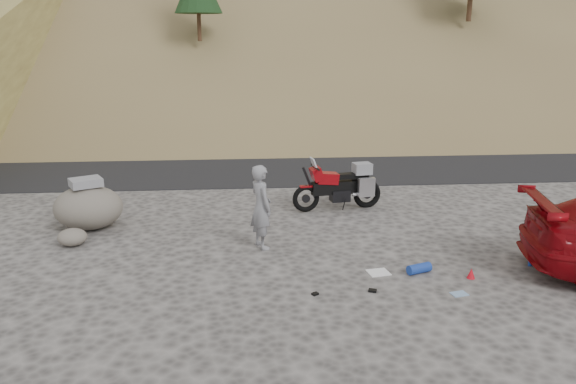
{
  "coord_description": "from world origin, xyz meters",
  "views": [
    {
      "loc": [
        -2.19,
        -10.75,
        4.44
      ],
      "look_at": [
        -1.24,
        1.48,
        1.0
      ],
      "focal_mm": 35.0,
      "sensor_mm": 36.0,
      "label": 1
    }
  ],
  "objects": [
    {
      "name": "ground",
      "position": [
        0.0,
        0.0,
        0.0
      ],
      "size": [
        140.0,
        140.0,
        0.0
      ],
      "primitive_type": "plane",
      "color": "#3E3B39",
      "rests_on": "ground"
    },
    {
      "name": "road",
      "position": [
        0.0,
        9.0,
        0.0
      ],
      "size": [
        120.0,
        7.0,
        0.05
      ],
      "primitive_type": "cube",
      "color": "black",
      "rests_on": "ground"
    },
    {
      "name": "motorcycle",
      "position": [
        0.31,
        3.26,
        0.62
      ],
      "size": [
        2.42,
        0.95,
        1.45
      ],
      "rotation": [
        0.0,
        0.0,
        0.17
      ],
      "color": "black",
      "rests_on": "ground"
    },
    {
      "name": "man",
      "position": [
        -1.87,
        0.67,
        0.0
      ],
      "size": [
        0.67,
        0.79,
        1.83
      ],
      "primitive_type": "imported",
      "rotation": [
        0.0,
        0.0,
        1.99
      ],
      "color": "gray",
      "rests_on": "ground"
    },
    {
      "name": "boulder",
      "position": [
        -5.91,
        2.21,
        0.53
      ],
      "size": [
        1.91,
        1.74,
        1.22
      ],
      "rotation": [
        0.0,
        0.0,
        0.28
      ],
      "color": "#5E5A51",
      "rests_on": "ground"
    },
    {
      "name": "small_rock",
      "position": [
        -5.99,
        1.09,
        0.19
      ],
      "size": [
        0.73,
        0.68,
        0.38
      ],
      "rotation": [
        0.0,
        0.0,
        -0.2
      ],
      "color": "#5E5A51",
      "rests_on": "ground"
    },
    {
      "name": "gear_white_cloth",
      "position": [
        0.34,
        -0.88,
        0.01
      ],
      "size": [
        0.46,
        0.43,
        0.01
      ],
      "primitive_type": "cube",
      "rotation": [
        0.0,
        0.0,
        0.18
      ],
      "color": "white",
      "rests_on": "ground"
    },
    {
      "name": "gear_blue_mat",
      "position": [
        1.12,
        -0.96,
        0.1
      ],
      "size": [
        0.52,
        0.35,
        0.19
      ],
      "primitive_type": "cylinder",
      "rotation": [
        0.0,
        1.57,
        0.36
      ],
      "color": "#193796",
      "rests_on": "ground"
    },
    {
      "name": "gear_bottle",
      "position": [
        3.43,
        -0.79,
        0.1
      ],
      "size": [
        0.08,
        0.08,
        0.2
      ],
      "primitive_type": "cylinder",
      "rotation": [
        0.0,
        0.0,
        0.02
      ],
      "color": "#193796",
      "rests_on": "ground"
    },
    {
      "name": "gear_funnel",
      "position": [
        2.02,
        -1.27,
        0.1
      ],
      "size": [
        0.17,
        0.17,
        0.2
      ],
      "primitive_type": "cone",
      "rotation": [
        0.0,
        0.0,
        -0.1
      ],
      "color": "red",
      "rests_on": "ground"
    },
    {
      "name": "gear_glove_a",
      "position": [
        0.04,
        -1.69,
        0.02
      ],
      "size": [
        0.17,
        0.15,
        0.04
      ],
      "primitive_type": "cube",
      "rotation": [
        0.0,
        0.0,
        -0.35
      ],
      "color": "black",
      "rests_on": "ground"
    },
    {
      "name": "gear_glove_b",
      "position": [
        -1.0,
        -1.74,
        0.02
      ],
      "size": [
        0.14,
        0.13,
        0.04
      ],
      "primitive_type": "cube",
      "rotation": [
        0.0,
        0.0,
        0.55
      ],
      "color": "black",
      "rests_on": "ground"
    },
    {
      "name": "gear_blue_cloth",
      "position": [
        1.55,
        -1.91,
        0.01
      ],
      "size": [
        0.33,
        0.27,
        0.01
      ],
      "primitive_type": "cube",
      "rotation": [
        0.0,
        0.0,
        0.23
      ],
      "color": "#7C9BC0",
      "rests_on": "ground"
    }
  ]
}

